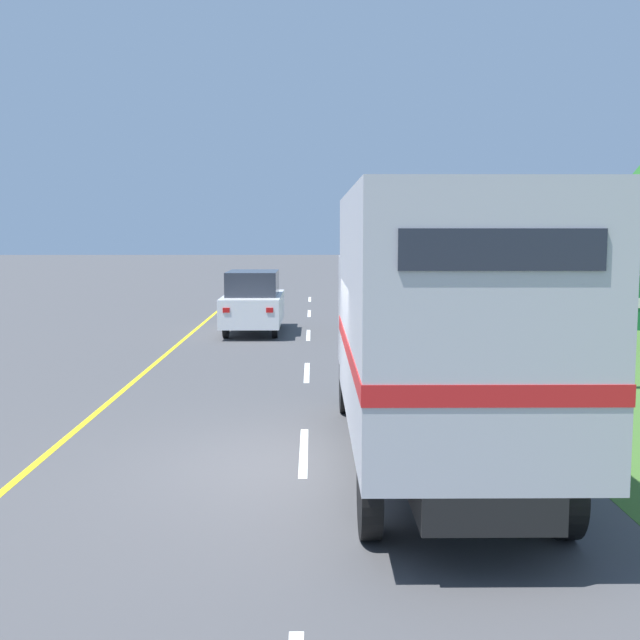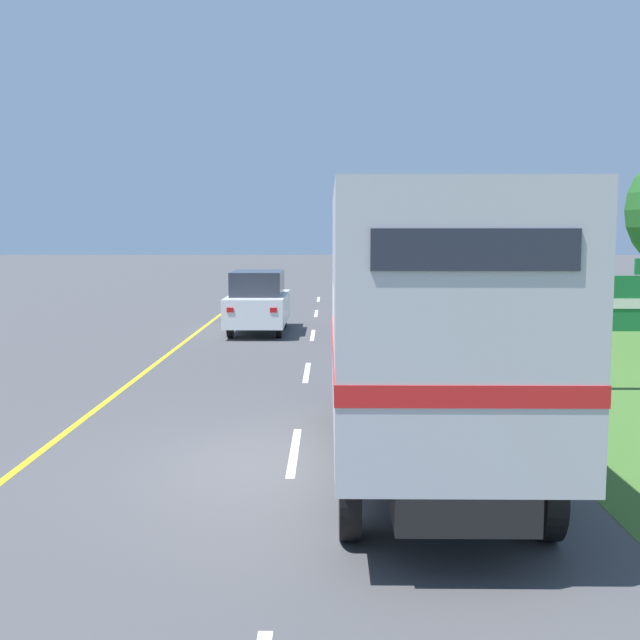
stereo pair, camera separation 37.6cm
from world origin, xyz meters
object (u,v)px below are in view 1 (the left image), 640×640
object	(u,v)px
highway_sign	(616,307)
delineator_post	(575,403)
lead_car_white	(253,302)
horse_trailer_truck	(435,321)

from	to	relation	value
highway_sign	delineator_post	size ratio (longest dim) A/B	2.81
lead_car_white	delineator_post	distance (m)	14.24
lead_car_white	delineator_post	bearing A→B (deg)	-64.97
horse_trailer_truck	highway_sign	xyz separation A→B (m)	(4.45, 5.41, -0.32)
horse_trailer_truck	lead_car_white	distance (m)	15.29
lead_car_white	highway_sign	distance (m)	12.36
horse_trailer_truck	lead_car_white	world-z (taller)	horse_trailer_truck
highway_sign	delineator_post	world-z (taller)	highway_sign
highway_sign	delineator_post	xyz separation A→B (m)	(-1.92, -3.45, -1.20)
horse_trailer_truck	highway_sign	distance (m)	7.01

